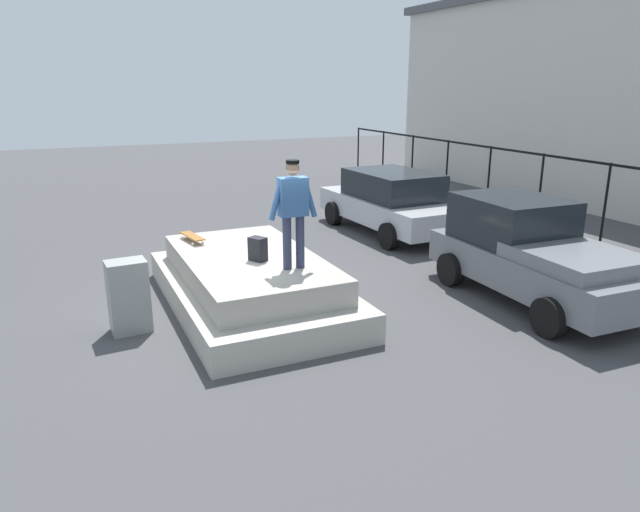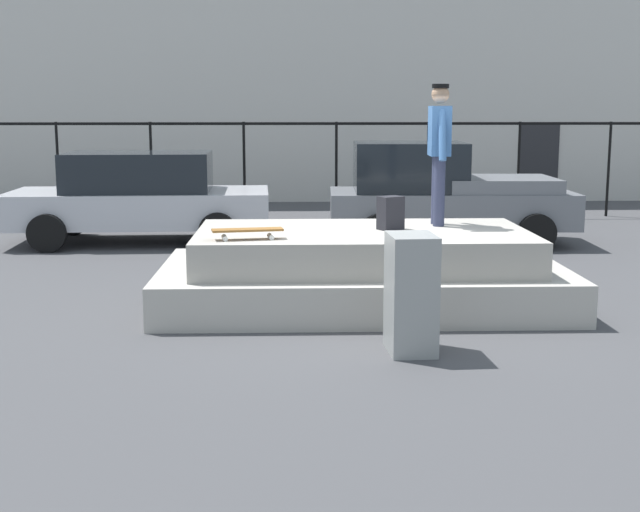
{
  "view_description": "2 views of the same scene",
  "coord_description": "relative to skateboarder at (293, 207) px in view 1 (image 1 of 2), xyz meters",
  "views": [
    {
      "loc": [
        9.16,
        -2.53,
        3.77
      ],
      "look_at": [
        -0.02,
        1.65,
        0.77
      ],
      "focal_mm": 32.53,
      "sensor_mm": 36.0,
      "label": 1
    },
    {
      "loc": [
        -0.97,
        -9.82,
        2.35
      ],
      "look_at": [
        -0.59,
        1.74,
        0.36
      ],
      "focal_mm": 48.06,
      "sensor_mm": 36.0,
      "label": 2
    }
  ],
  "objects": [
    {
      "name": "skateboard",
      "position": [
        -2.33,
        -1.13,
        -0.91
      ],
      "size": [
        0.81,
        0.33,
        0.12
      ],
      "color": "brown",
      "rests_on": "concrete_ledge"
    },
    {
      "name": "concrete_ledge",
      "position": [
        -0.98,
        -0.44,
        -1.51
      ],
      "size": [
        4.84,
        2.66,
        0.91
      ],
      "color": "#ADA89E",
      "rests_on": "ground_plane"
    },
    {
      "name": "fence_row",
      "position": [
        -0.86,
        8.03,
        -0.51
      ],
      "size": [
        24.06,
        0.06,
        2.08
      ],
      "color": "black",
      "rests_on": "ground_plane"
    },
    {
      "name": "backpack",
      "position": [
        -0.64,
        -0.39,
        -0.81
      ],
      "size": [
        0.34,
        0.31,
        0.4
      ],
      "primitive_type": "cube",
      "rotation": [
        0.0,
        0.0,
        3.64
      ],
      "color": "black",
      "rests_on": "concrete_ledge"
    },
    {
      "name": "ground_plane",
      "position": [
        -0.86,
        -0.79,
        -1.92
      ],
      "size": [
        60.0,
        60.0,
        0.0
      ],
      "primitive_type": "plane",
      "color": "#424244"
    },
    {
      "name": "utility_box",
      "position": [
        -0.67,
        -2.52,
        -1.34
      ],
      "size": [
        0.48,
        0.63,
        1.16
      ],
      "primitive_type": "cube",
      "rotation": [
        0.0,
        0.0,
        0.06
      ],
      "color": "gray",
      "rests_on": "ground_plane"
    },
    {
      "name": "car_silver_sedan_near",
      "position": [
        -4.52,
        4.59,
        -1.1
      ],
      "size": [
        4.6,
        2.32,
        1.6
      ],
      "color": "#B7B7BC",
      "rests_on": "ground_plane"
    },
    {
      "name": "skateboarder",
      "position": [
        0.0,
        0.0,
        0.0
      ],
      "size": [
        0.26,
        0.81,
        1.74
      ],
      "color": "#2D334C",
      "rests_on": "concrete_ledge"
    },
    {
      "name": "car_grey_pickup_mid",
      "position": [
        0.8,
        4.27,
        -1.04
      ],
      "size": [
        4.27,
        2.11,
        1.78
      ],
      "color": "slate",
      "rests_on": "ground_plane"
    }
  ]
}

